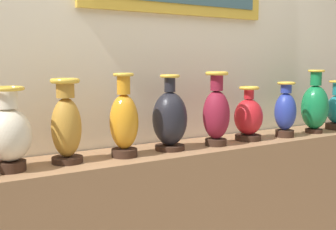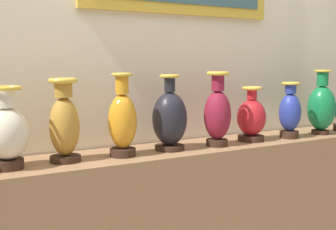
# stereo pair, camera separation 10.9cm
# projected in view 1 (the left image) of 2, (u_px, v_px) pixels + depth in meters

# --- Properties ---
(back_wall) EXTENTS (5.38, 0.14, 2.80)m
(back_wall) POSITION_uv_depth(u_px,v_px,m) (145.00, 62.00, 2.38)
(back_wall) COLOR beige
(back_wall) RESTS_ON ground_plane
(vase_ivory) EXTENTS (0.19, 0.19, 0.36)m
(vase_ivory) POSITION_uv_depth(u_px,v_px,m) (9.00, 133.00, 1.76)
(vase_ivory) COLOR #382319
(vase_ivory) RESTS_ON display_shelf
(vase_ochre) EXTENTS (0.14, 0.14, 0.39)m
(vase_ochre) POSITION_uv_depth(u_px,v_px,m) (66.00, 124.00, 1.90)
(vase_ochre) COLOR #382319
(vase_ochre) RESTS_ON display_shelf
(vase_amber) EXTENTS (0.14, 0.14, 0.41)m
(vase_amber) POSITION_uv_depth(u_px,v_px,m) (124.00, 121.00, 2.03)
(vase_amber) COLOR #382319
(vase_amber) RESTS_ON display_shelf
(vase_onyx) EXTENTS (0.18, 0.18, 0.40)m
(vase_onyx) POSITION_uv_depth(u_px,v_px,m) (170.00, 119.00, 2.19)
(vase_onyx) COLOR #382319
(vase_onyx) RESTS_ON display_shelf
(vase_burgundy) EXTENTS (0.15, 0.15, 0.41)m
(vase_burgundy) POSITION_uv_depth(u_px,v_px,m) (216.00, 113.00, 2.31)
(vase_burgundy) COLOR #382319
(vase_burgundy) RESTS_ON display_shelf
(vase_crimson) EXTENTS (0.17, 0.17, 0.32)m
(vase_crimson) POSITION_uv_depth(u_px,v_px,m) (248.00, 117.00, 2.47)
(vase_crimson) COLOR #382319
(vase_crimson) RESTS_ON display_shelf
(vase_cobalt) EXTENTS (0.13, 0.13, 0.34)m
(vase_cobalt) POSITION_uv_depth(u_px,v_px,m) (285.00, 112.00, 2.58)
(vase_cobalt) COLOR #382319
(vase_cobalt) RESTS_ON display_shelf
(vase_emerald) EXTENTS (0.18, 0.18, 0.41)m
(vase_emerald) POSITION_uv_depth(u_px,v_px,m) (315.00, 106.00, 2.73)
(vase_emerald) COLOR #382319
(vase_emerald) RESTS_ON display_shelf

